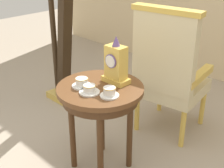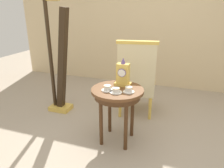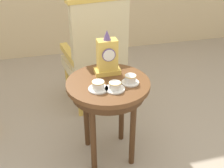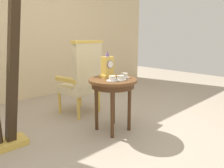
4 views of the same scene
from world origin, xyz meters
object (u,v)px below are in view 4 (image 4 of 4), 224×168
at_px(teacup_left, 112,79).
at_px(armchair, 83,77).
at_px(side_table, 113,86).
at_px(teacup_center, 124,76).
at_px(teacup_right, 121,78).
at_px(mantel_clock, 108,67).
at_px(harp, 7,82).

bearing_deg(teacup_left, armchair, 79.75).
height_order(side_table, teacup_center, teacup_center).
xyz_separation_m(side_table, teacup_left, (-0.09, -0.09, 0.12)).
distance_m(teacup_left, teacup_right, 0.11).
distance_m(mantel_clock, armchair, 0.64).
height_order(side_table, mantel_clock, mantel_clock).
bearing_deg(armchair, side_table, -94.57).
bearing_deg(harp, teacup_left, -30.24).
distance_m(teacup_center, mantel_clock, 0.24).
height_order(teacup_left, armchair, armchair).
bearing_deg(side_table, harp, 155.63).
relative_size(teacup_left, teacup_center, 1.09).
relative_size(teacup_center, armchair, 0.11).
height_order(teacup_left, mantel_clock, mantel_clock).
distance_m(armchair, harp, 1.16).
relative_size(side_table, armchair, 0.60).
xyz_separation_m(side_table, teacup_center, (0.15, -0.06, 0.12)).
height_order(teacup_left, teacup_right, teacup_left).
bearing_deg(harp, teacup_center, -23.99).
distance_m(teacup_left, mantel_clock, 0.27).
bearing_deg(mantel_clock, teacup_center, -56.49).
relative_size(teacup_right, teacup_center, 1.09).
height_order(teacup_right, harp, harp).
height_order(teacup_left, harp, harp).
bearing_deg(mantel_clock, side_table, -101.36).
xyz_separation_m(side_table, teacup_right, (0.02, -0.12, 0.11)).
distance_m(side_table, armchair, 0.73).
xyz_separation_m(teacup_center, harp, (-1.22, 0.54, 0.01)).
xyz_separation_m(teacup_left, armchair, (0.15, 0.82, -0.11)).
bearing_deg(teacup_center, side_table, 158.83).
bearing_deg(teacup_center, teacup_right, -155.49).
bearing_deg(side_table, teacup_center, -21.17).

